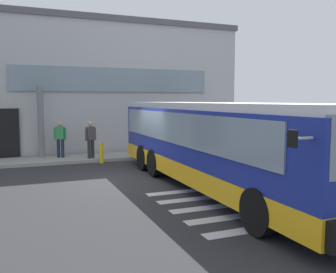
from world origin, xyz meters
name	(u,v)px	position (x,y,z in m)	size (l,w,h in m)	color
ground_plane	(131,179)	(0.00, 0.00, -0.01)	(80.00, 90.00, 0.02)	#2B2B2D
bay_paint_stripes	(245,203)	(2.00, -4.20, 0.00)	(4.40, 3.96, 0.01)	silver
terminal_building	(68,89)	(-0.66, 11.51, 3.49)	(17.82, 13.80, 7.01)	#B7B7BC
boarding_curb	(102,157)	(0.00, 4.80, 0.07)	(20.02, 2.00, 0.15)	#9E9B93
entry_support_column	(41,122)	(-2.69, 5.40, 1.79)	(0.28, 0.28, 3.27)	slate
bus_main_foreground	(217,147)	(2.08, -2.49, 1.34)	(3.12, 11.60, 2.70)	navy
passenger_near_column	(60,137)	(-1.87, 5.02, 1.11)	(0.54, 0.48, 1.68)	#1E2338
passenger_by_doorway	(91,138)	(-0.64, 4.21, 1.08)	(0.54, 0.37, 1.68)	#2D2D33
safety_bollard_yellow	(102,153)	(-0.28, 3.60, 0.45)	(0.18, 0.18, 0.90)	yellow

